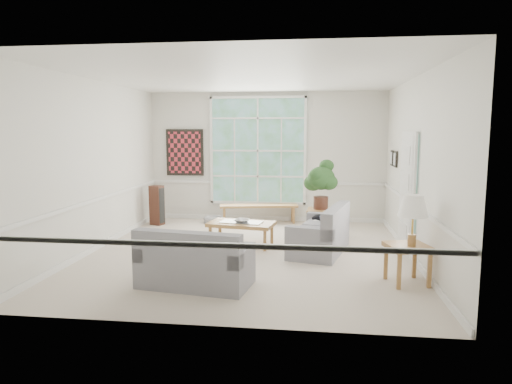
# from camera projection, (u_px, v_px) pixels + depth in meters

# --- Properties ---
(floor) EXTENTS (5.50, 6.00, 0.01)m
(floor) POSITION_uv_depth(u_px,v_px,m) (249.00, 254.00, 7.92)
(floor) COLOR beige
(floor) RESTS_ON ground
(ceiling) EXTENTS (5.50, 6.00, 0.02)m
(ceiling) POSITION_uv_depth(u_px,v_px,m) (249.00, 77.00, 7.52)
(ceiling) COLOR white
(ceiling) RESTS_ON ground
(wall_back) EXTENTS (5.50, 0.02, 3.00)m
(wall_back) POSITION_uv_depth(u_px,v_px,m) (266.00, 157.00, 10.67)
(wall_back) COLOR silver
(wall_back) RESTS_ON ground
(wall_front) EXTENTS (5.50, 0.02, 3.00)m
(wall_front) POSITION_uv_depth(u_px,v_px,m) (209.00, 190.00, 4.77)
(wall_front) COLOR silver
(wall_front) RESTS_ON ground
(wall_left) EXTENTS (0.02, 6.00, 3.00)m
(wall_left) POSITION_uv_depth(u_px,v_px,m) (95.00, 166.00, 8.05)
(wall_left) COLOR silver
(wall_left) RESTS_ON ground
(wall_right) EXTENTS (0.02, 6.00, 3.00)m
(wall_right) POSITION_uv_depth(u_px,v_px,m) (417.00, 169.00, 7.39)
(wall_right) COLOR silver
(wall_right) RESTS_ON ground
(window_back) EXTENTS (2.30, 0.08, 2.40)m
(window_back) POSITION_uv_depth(u_px,v_px,m) (258.00, 151.00, 10.64)
(window_back) COLOR white
(window_back) RESTS_ON wall_back
(entry_door) EXTENTS (0.08, 0.90, 2.10)m
(entry_door) POSITION_uv_depth(u_px,v_px,m) (405.00, 191.00, 8.04)
(entry_door) COLOR white
(entry_door) RESTS_ON floor
(door_sidelight) EXTENTS (0.08, 0.26, 1.90)m
(door_sidelight) POSITION_uv_depth(u_px,v_px,m) (413.00, 190.00, 7.41)
(door_sidelight) COLOR white
(door_sidelight) RESTS_ON wall_right
(wall_art) EXTENTS (0.90, 0.06, 1.10)m
(wall_art) POSITION_uv_depth(u_px,v_px,m) (185.00, 152.00, 10.85)
(wall_art) COLOR maroon
(wall_art) RESTS_ON wall_back
(wall_frame_near) EXTENTS (0.04, 0.26, 0.32)m
(wall_frame_near) POSITION_uv_depth(u_px,v_px,m) (395.00, 159.00, 9.11)
(wall_frame_near) COLOR black
(wall_frame_near) RESTS_ON wall_right
(wall_frame_far) EXTENTS (0.04, 0.26, 0.32)m
(wall_frame_far) POSITION_uv_depth(u_px,v_px,m) (392.00, 158.00, 9.50)
(wall_frame_far) COLOR black
(wall_frame_far) RESTS_ON wall_right
(loveseat_right) EXTENTS (1.14, 1.67, 0.82)m
(loveseat_right) POSITION_uv_depth(u_px,v_px,m) (319.00, 229.00, 7.95)
(loveseat_right) COLOR gray
(loveseat_right) RESTS_ON floor
(loveseat_front) EXTENTS (1.59, 0.99, 0.81)m
(loveseat_front) POSITION_uv_depth(u_px,v_px,m) (195.00, 256.00, 6.24)
(loveseat_front) COLOR gray
(loveseat_front) RESTS_ON floor
(coffee_table) EXTENTS (1.27, 0.83, 0.44)m
(coffee_table) POSITION_uv_depth(u_px,v_px,m) (241.00, 234.00, 8.42)
(coffee_table) COLOR #A3733F
(coffee_table) RESTS_ON floor
(pewter_bowl) EXTENTS (0.43, 0.43, 0.08)m
(pewter_bowl) POSITION_uv_depth(u_px,v_px,m) (242.00, 221.00, 8.33)
(pewter_bowl) COLOR #A3A3A9
(pewter_bowl) RESTS_ON coffee_table
(window_bench) EXTENTS (1.82, 0.67, 0.42)m
(window_bench) POSITION_uv_depth(u_px,v_px,m) (259.00, 214.00, 10.52)
(window_bench) COLOR #A3733F
(window_bench) RESTS_ON floor
(end_table) EXTENTS (0.57, 0.57, 0.53)m
(end_table) POSITION_uv_depth(u_px,v_px,m) (320.00, 222.00, 9.28)
(end_table) COLOR #A3733F
(end_table) RESTS_ON floor
(houseplant) EXTENTS (0.76, 0.76, 1.02)m
(houseplant) POSITION_uv_depth(u_px,v_px,m) (321.00, 184.00, 9.20)
(houseplant) COLOR #264C21
(houseplant) RESTS_ON end_table
(side_table) EXTENTS (0.66, 0.66, 0.55)m
(side_table) POSITION_uv_depth(u_px,v_px,m) (407.00, 264.00, 6.33)
(side_table) COLOR #A3733F
(side_table) RESTS_ON floor
(table_lamp) EXTENTS (0.46, 0.46, 0.70)m
(table_lamp) POSITION_uv_depth(u_px,v_px,m) (413.00, 221.00, 6.19)
(table_lamp) COLOR silver
(table_lamp) RESTS_ON side_table
(pet_bed) EXTENTS (0.59, 0.59, 0.14)m
(pet_bed) POSITION_uv_depth(u_px,v_px,m) (214.00, 220.00, 10.58)
(pet_bed) COLOR gray
(pet_bed) RESTS_ON floor
(floor_speaker) EXTENTS (0.33, 0.30, 0.89)m
(floor_speaker) POSITION_uv_depth(u_px,v_px,m) (157.00, 205.00, 10.28)
(floor_speaker) COLOR #402117
(floor_speaker) RESTS_ON floor
(cat) EXTENTS (0.43, 0.37, 0.17)m
(cat) POSITION_uv_depth(u_px,v_px,m) (321.00, 218.00, 8.46)
(cat) COLOR black
(cat) RESTS_ON loveseat_right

